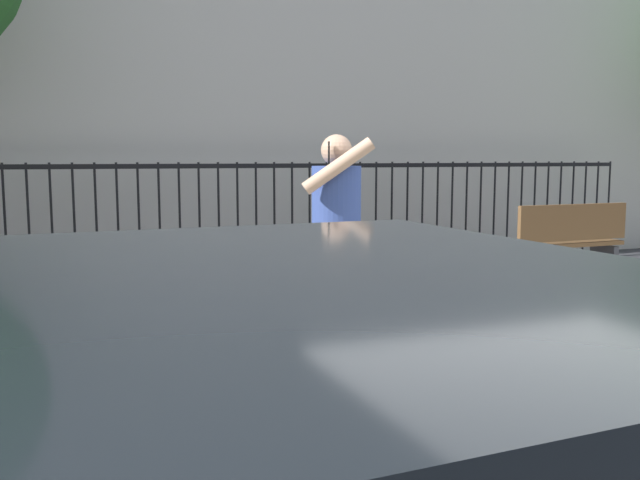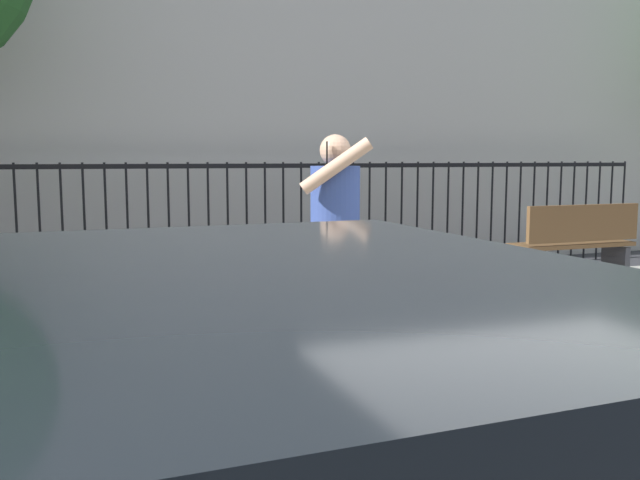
# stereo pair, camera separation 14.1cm
# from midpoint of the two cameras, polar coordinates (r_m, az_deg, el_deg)

# --- Properties ---
(ground_plane) EXTENTS (60.00, 60.00, 0.00)m
(ground_plane) POSITION_cam_midpoint_polar(r_m,az_deg,el_deg) (4.28, 19.97, -16.27)
(ground_plane) COLOR #333338
(sidewalk) EXTENTS (28.00, 4.40, 0.15)m
(sidewalk) POSITION_cam_midpoint_polar(r_m,az_deg,el_deg) (5.97, 5.63, -8.49)
(sidewalk) COLOR #9E9B93
(sidewalk) RESTS_ON ground
(iron_fence) EXTENTS (12.03, 0.04, 1.60)m
(iron_fence) POSITION_cam_midpoint_polar(r_m,az_deg,el_deg) (9.22, -5.02, 2.89)
(iron_fence) COLOR black
(iron_fence) RESTS_ON ground
(pedestrian_on_phone) EXTENTS (0.53, 0.72, 1.66)m
(pedestrian_on_phone) POSITION_cam_midpoint_polar(r_m,az_deg,el_deg) (4.74, 0.49, 0.35)
(pedestrian_on_phone) COLOR tan
(pedestrian_on_phone) RESTS_ON sidewalk
(street_bench) EXTENTS (1.60, 0.45, 0.95)m
(street_bench) POSITION_cam_midpoint_polar(r_m,az_deg,el_deg) (8.89, 19.38, -0.01)
(street_bench) COLOR brown
(street_bench) RESTS_ON sidewalk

